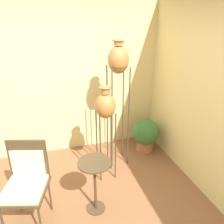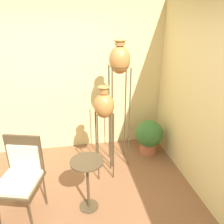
{
  "view_description": "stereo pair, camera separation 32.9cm",
  "coord_description": "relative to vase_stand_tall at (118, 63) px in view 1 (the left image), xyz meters",
  "views": [
    {
      "loc": [
        -0.16,
        -1.92,
        2.28
      ],
      "look_at": [
        0.71,
        0.98,
        1.0
      ],
      "focal_mm": 35.0,
      "sensor_mm": 36.0,
      "label": 1
    },
    {
      "loc": [
        0.16,
        -2.0,
        2.28
      ],
      "look_at": [
        0.71,
        0.98,
        1.0
      ],
      "focal_mm": 35.0,
      "sensor_mm": 36.0,
      "label": 2
    }
  ],
  "objects": [
    {
      "name": "wall_back",
      "position": [
        -0.86,
        0.69,
        -0.35
      ],
      "size": [
        7.58,
        0.06,
        2.7
      ],
      "color": "beige",
      "rests_on": "ground_plane"
    },
    {
      "name": "vase_stand_tall",
      "position": [
        0.0,
        0.0,
        0.0
      ],
      "size": [
        0.31,
        0.31,
        2.03
      ],
      "color": "#473823",
      "rests_on": "ground_plane"
    },
    {
      "name": "side_table",
      "position": [
        -0.6,
        -0.93,
        -1.19
      ],
      "size": [
        0.41,
        0.41,
        0.73
      ],
      "color": "#473823",
      "rests_on": "ground_plane"
    },
    {
      "name": "vase_stand_medium",
      "position": [
        -0.28,
        -0.3,
        -0.55
      ],
      "size": [
        0.29,
        0.29,
        1.46
      ],
      "color": "#473823",
      "rests_on": "ground_plane"
    },
    {
      "name": "chair",
      "position": [
        -1.38,
        -0.84,
        -1.11
      ],
      "size": [
        0.6,
        0.6,
        1.03
      ],
      "rotation": [
        0.0,
        0.0,
        -0.28
      ],
      "color": "#473823",
      "rests_on": "ground_plane"
    },
    {
      "name": "potted_plant",
      "position": [
        0.6,
        0.16,
        -1.35
      ],
      "size": [
        0.49,
        0.49,
        0.64
      ],
      "color": "#B26647",
      "rests_on": "ground_plane"
    }
  ]
}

